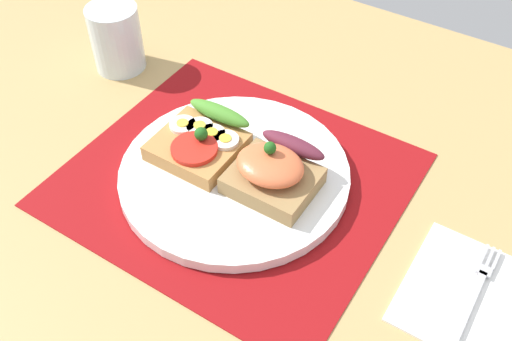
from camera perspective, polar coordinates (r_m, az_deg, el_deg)
name	(u,v)px	position (r cm, az deg, el deg)	size (l,w,h in cm)	color
ground_plane	(235,189)	(70.47, -2.06, -1.79)	(120.00, 90.00, 3.20)	tan
placemat	(235,179)	(69.18, -2.10, -0.81)	(37.80, 33.79, 0.30)	maroon
plate	(235,174)	(68.55, -2.12, -0.32)	(27.06, 27.06, 1.43)	white
sandwich_egg_tomato	(200,142)	(69.47, -5.51, 2.81)	(9.78, 10.59, 4.22)	#B57D43
sandwich_salmon	(274,171)	(64.81, 1.75, -0.05)	(9.51, 9.53, 6.00)	#987748
napkin	(468,295)	(62.87, 20.02, -11.35)	(12.24, 14.12, 0.60)	white
fork	(475,293)	(62.66, 20.60, -11.14)	(1.62, 14.00, 0.32)	#B7B7BC
drinking_glass	(116,38)	(86.09, -13.52, 12.47)	(7.18, 7.18, 9.36)	silver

